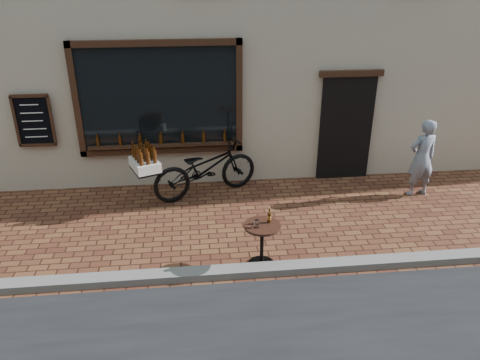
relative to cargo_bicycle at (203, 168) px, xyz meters
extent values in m
plane|color=#4E2619|center=(1.10, -2.92, -0.58)|extent=(90.00, 90.00, 0.00)
cube|color=slate|center=(1.10, -2.72, -0.52)|extent=(90.00, 0.25, 0.12)
cube|color=black|center=(-0.80, 0.53, 1.27)|extent=(3.00, 0.06, 2.00)
cube|color=black|center=(-0.80, 0.51, 2.33)|extent=(3.24, 0.10, 0.12)
cube|color=black|center=(-0.80, 0.51, 0.21)|extent=(3.24, 0.10, 0.12)
cube|color=black|center=(-2.36, 0.51, 1.27)|extent=(0.12, 0.10, 2.24)
cube|color=black|center=(0.76, 0.51, 1.27)|extent=(0.12, 0.10, 2.24)
cube|color=black|center=(-0.80, 0.46, 0.34)|extent=(2.90, 0.16, 0.05)
cube|color=black|center=(3.00, 0.54, 0.52)|extent=(1.10, 0.10, 2.20)
cube|color=black|center=(3.00, 0.51, 1.68)|extent=(1.30, 0.10, 0.12)
cube|color=black|center=(-3.20, 0.52, 0.92)|extent=(0.62, 0.04, 0.92)
cylinder|color=#3D1C07|center=(-2.05, 0.46, 0.46)|extent=(0.06, 0.06, 0.19)
cylinder|color=#3D1C07|center=(-1.63, 0.46, 0.46)|extent=(0.06, 0.06, 0.19)
cylinder|color=#3D1C07|center=(-1.21, 0.46, 0.46)|extent=(0.06, 0.06, 0.19)
cylinder|color=#3D1C07|center=(-0.80, 0.46, 0.46)|extent=(0.06, 0.06, 0.19)
cylinder|color=#3D1C07|center=(-0.38, 0.46, 0.46)|extent=(0.06, 0.06, 0.19)
cylinder|color=#3D1C07|center=(0.04, 0.46, 0.46)|extent=(0.06, 0.06, 0.19)
cylinder|color=#3D1C07|center=(0.45, 0.46, 0.46)|extent=(0.06, 0.06, 0.19)
imported|color=black|center=(0.04, 0.02, -0.01)|extent=(2.30, 1.50, 1.14)
cube|color=black|center=(-1.08, -0.43, 0.20)|extent=(0.62, 0.72, 0.04)
cube|color=silver|center=(-1.08, -0.43, 0.31)|extent=(0.63, 0.75, 0.18)
cylinder|color=#3D1C07|center=(-0.88, -0.59, 0.52)|extent=(0.07, 0.07, 0.24)
cylinder|color=#3D1C07|center=(-0.99, -0.64, 0.52)|extent=(0.07, 0.07, 0.24)
cylinder|color=#3D1C07|center=(-1.11, -0.68, 0.52)|extent=(0.07, 0.07, 0.24)
cylinder|color=#3D1C07|center=(-0.93, -0.45, 0.52)|extent=(0.07, 0.07, 0.24)
cylinder|color=#3D1C07|center=(-1.05, -0.50, 0.52)|extent=(0.07, 0.07, 0.24)
cylinder|color=#3D1C07|center=(-1.17, -0.54, 0.52)|extent=(0.07, 0.07, 0.24)
cylinder|color=#3D1C07|center=(-0.99, -0.31, 0.52)|extent=(0.07, 0.07, 0.24)
cylinder|color=#3D1C07|center=(-1.11, -0.36, 0.52)|extent=(0.07, 0.07, 0.24)
cylinder|color=#3D1C07|center=(-1.22, -0.40, 0.52)|extent=(0.07, 0.07, 0.24)
cylinder|color=#3D1C07|center=(-1.04, -0.17, 0.52)|extent=(0.07, 0.07, 0.24)
cylinder|color=#3D1C07|center=(-1.16, -0.21, 0.52)|extent=(0.07, 0.07, 0.24)
cylinder|color=#3D1C07|center=(-1.28, -0.26, 0.52)|extent=(0.07, 0.07, 0.24)
cylinder|color=black|center=(0.79, -2.51, -0.57)|extent=(0.41, 0.41, 0.03)
cylinder|color=black|center=(0.79, -2.51, -0.23)|extent=(0.06, 0.06, 0.65)
cylinder|color=black|center=(0.79, -2.51, 0.12)|extent=(0.56, 0.56, 0.04)
cylinder|color=gold|center=(0.90, -2.45, 0.22)|extent=(0.06, 0.06, 0.06)
cylinder|color=white|center=(0.70, -2.57, 0.20)|extent=(0.07, 0.07, 0.12)
imported|color=gray|center=(4.25, -0.45, 0.20)|extent=(0.62, 0.46, 1.58)
camera|label=1|loc=(-0.19, -8.45, 3.71)|focal=35.00mm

